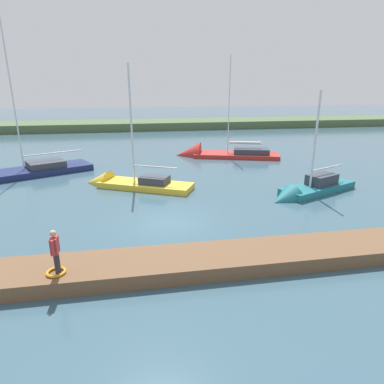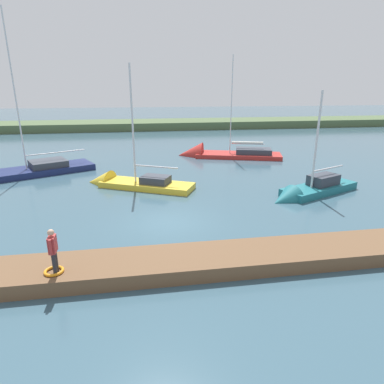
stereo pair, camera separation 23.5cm
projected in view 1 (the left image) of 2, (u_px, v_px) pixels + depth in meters
name	position (u px, v px, depth m)	size (l,w,h in m)	color
ground_plane	(169.00, 222.00, 16.57)	(200.00, 200.00, 0.00)	#385666
far_shoreline	(144.00, 128.00, 54.24)	(180.00, 8.00, 2.40)	#4C603D
dock_pier	(181.00, 263.00, 12.22)	(23.38, 2.16, 0.56)	brown
life_ring_buoy	(56.00, 272.00, 11.01)	(0.66, 0.66, 0.10)	orange
sailboat_inner_slip	(127.00, 185.00, 22.56)	(7.79, 5.19, 8.92)	gold
sailboat_outer_mooring	(308.00, 193.00, 20.88)	(6.99, 4.37, 7.26)	#1E6B75
sailboat_far_right	(215.00, 156.00, 32.26)	(10.35, 5.49, 10.65)	#B22823
person_on_dock	(55.00, 250.00, 10.71)	(0.23, 0.62, 1.60)	#28282D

